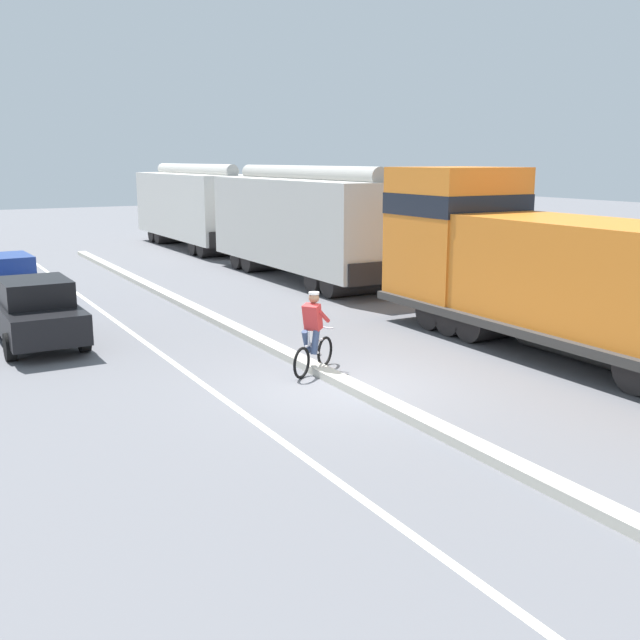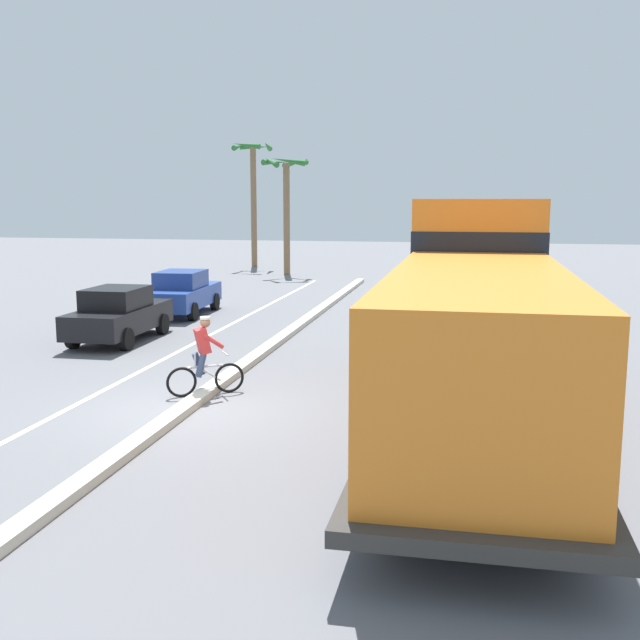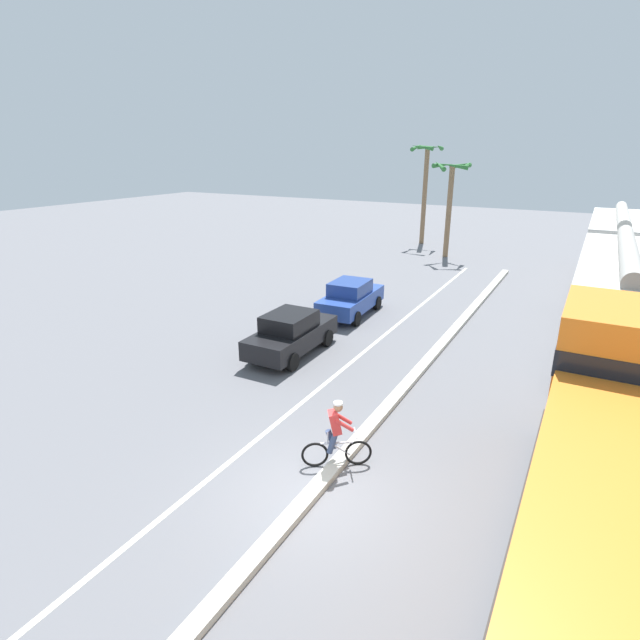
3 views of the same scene
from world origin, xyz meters
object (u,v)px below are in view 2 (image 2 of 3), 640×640
palm_tree_far (253,181)px  cyclist (204,358)px  parked_car_blue (182,293)px  hopper_car_middle (475,243)px  locomotive (477,331)px  hopper_car_lead (475,262)px  palm_tree_near (287,189)px  parked_car_black (119,314)px

palm_tree_far → cyclist: bearing=-75.6°
parked_car_blue → cyclist: size_ratio=2.49×
hopper_car_middle → locomotive: bearing=-90.0°
hopper_car_lead → cyclist: size_ratio=6.18×
hopper_car_lead → palm_tree_near: bearing=124.9°
parked_car_black → palm_tree_far: (-3.08, 24.61, 4.47)m
locomotive → parked_car_blue: locomotive is taller
cyclist → locomotive: bearing=-11.1°
cyclist → palm_tree_near: size_ratio=0.26×
parked_car_black → palm_tree_near: (0.12, 20.30, 3.94)m
hopper_car_lead → palm_tree_near: 18.09m
locomotive → cyclist: 5.90m
parked_car_black → palm_tree_far: bearing=97.1°
cyclist → palm_tree_near: (-4.54, 25.70, 3.94)m
palm_tree_far → palm_tree_near: bearing=-53.4°
hopper_car_middle → cyclist: bearing=-104.2°
palm_tree_near → palm_tree_far: bearing=126.6°
cyclist → palm_tree_far: palm_tree_far is taller
locomotive → palm_tree_far: palm_tree_far is taller
hopper_car_lead → palm_tree_far: 23.47m
palm_tree_near → hopper_car_lead: bearing=-55.1°
hopper_car_middle → parked_car_black: hopper_car_middle is taller
hopper_car_middle → hopper_car_lead: bearing=-90.0°
hopper_car_middle → palm_tree_far: palm_tree_far is taller
hopper_car_lead → palm_tree_near: palm_tree_near is taller
palm_tree_near → palm_tree_far: size_ratio=0.85×
locomotive → cyclist: bearing=168.9°
locomotive → palm_tree_near: bearing=110.9°
parked_car_black → parked_car_blue: size_ratio=0.99×
hopper_car_lead → palm_tree_far: bearing=125.3°
parked_car_blue → palm_tree_far: size_ratio=0.55×
hopper_car_middle → palm_tree_far: (-13.44, 7.37, 3.21)m
parked_car_blue → palm_tree_far: (-3.00, 19.38, 4.47)m
cyclist → hopper_car_lead: bearing=62.7°
hopper_car_lead → hopper_car_middle: size_ratio=1.00×
locomotive → parked_car_black: locomotive is taller
locomotive → palm_tree_far: (-13.44, 31.12, 3.49)m
locomotive → palm_tree_near: 28.86m
hopper_car_lead → palm_tree_far: size_ratio=1.38×
parked_car_blue → palm_tree_near: bearing=89.3°
parked_car_blue → cyclist: bearing=-66.0°
hopper_car_middle → palm_tree_far: 15.66m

